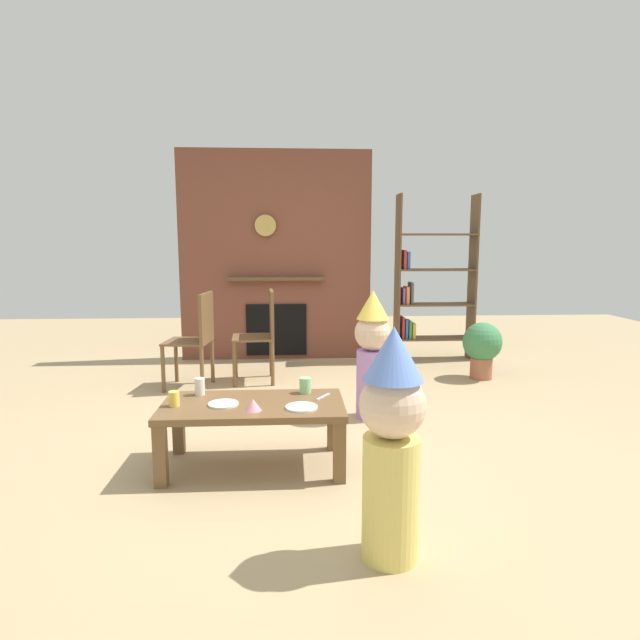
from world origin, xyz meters
TOP-DOWN VIEW (x-y plane):
  - ground_plane at (0.00, 0.00)m, footprint 12.00×12.00m
  - brick_fireplace_feature at (-0.24, 2.60)m, footprint 2.20×0.28m
  - bookshelf at (1.53, 2.40)m, footprint 0.90×0.28m
  - coffee_table at (-0.30, -0.46)m, footprint 1.09×0.57m
  - paper_cup_near_left at (0.02, -0.27)m, footprint 0.07×0.07m
  - paper_cup_near_right at (-0.65, -0.28)m, footprint 0.06×0.06m
  - paper_cup_center at (-0.76, -0.50)m, footprint 0.06×0.06m
  - paper_plate_front at (-0.01, -0.58)m, footprint 0.19×0.19m
  - paper_plate_rear at (-0.48, -0.49)m, footprint 0.18×0.18m
  - birthday_cake_slice at (-0.29, -0.61)m, footprint 0.10×0.10m
  - table_fork at (0.13, -0.37)m, footprint 0.10×0.13m
  - child_with_cone_hat at (0.35, -1.43)m, footprint 0.28×0.28m
  - child_in_pink at (0.55, 0.39)m, footprint 0.28×0.28m
  - dining_chair_left at (-0.95, 1.33)m, footprint 0.44×0.44m
  - dining_chair_middle at (-0.35, 1.53)m, footprint 0.43×0.43m
  - potted_plant_tall at (1.84, 1.50)m, footprint 0.39×0.39m

SIDE VIEW (x-z plane):
  - ground_plane at x=0.00m, z-range 0.00..0.00m
  - coffee_table at x=-0.30m, z-range 0.14..0.54m
  - potted_plant_tall at x=1.84m, z-range 0.05..0.62m
  - table_fork at x=0.13m, z-range 0.40..0.41m
  - paper_plate_front at x=-0.01m, z-range 0.40..0.41m
  - paper_plate_rear at x=-0.48m, z-range 0.40..0.41m
  - birthday_cake_slice at x=-0.29m, z-range 0.40..0.47m
  - paper_cup_center at x=-0.76m, z-range 0.40..0.49m
  - paper_cup_near_left at x=0.02m, z-range 0.40..0.50m
  - paper_cup_near_right at x=-0.65m, z-range 0.40..0.51m
  - dining_chair_left at x=-0.95m, z-range 0.06..0.96m
  - dining_chair_middle at x=-0.35m, z-range 0.06..0.96m
  - child_in_pink at x=0.55m, z-range 0.03..1.03m
  - child_with_cone_hat at x=0.35m, z-range 0.03..1.05m
  - bookshelf at x=1.53m, z-range -0.10..1.80m
  - brick_fireplace_feature at x=-0.24m, z-range -0.01..2.39m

